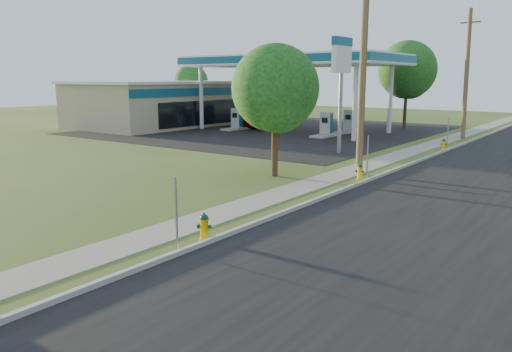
{
  "coord_description": "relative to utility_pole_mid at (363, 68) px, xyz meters",
  "views": [
    {
      "loc": [
        9.35,
        -4.58,
        4.46
      ],
      "look_at": [
        0.0,
        8.0,
        1.4
      ],
      "focal_mm": 35.0,
      "sensor_mm": 36.0,
      "label": 1
    }
  ],
  "objects": [
    {
      "name": "curb",
      "position": [
        1.1,
        -7.0,
        -4.88
      ],
      "size": [
        0.15,
        120.0,
        0.15
      ],
      "primitive_type": "cube",
      "color": "#AAA79B",
      "rests_on": "ground"
    },
    {
      "name": "sign_post_mid",
      "position": [
        0.85,
        -1.0,
        -3.95
      ],
      "size": [
        0.05,
        0.04,
        2.0
      ],
      "primitive_type": "cube",
      "color": "gray",
      "rests_on": "ground"
    },
    {
      "name": "hydrant_mid",
      "position": [
        0.58,
        -1.16,
        -4.59
      ],
      "size": [
        0.39,
        0.34,
        0.75
      ],
      "color": "yellow",
      "rests_on": "ground"
    },
    {
      "name": "convenience_store",
      "position": [
        -26.38,
        15.0,
        -2.82
      ],
      "size": [
        10.4,
        22.4,
        4.25
      ],
      "color": "tan",
      "rests_on": "ground"
    },
    {
      "name": "tree_verge",
      "position": [
        -2.89,
        -2.8,
        -1.07
      ],
      "size": [
        3.98,
        3.98,
        6.04
      ],
      "color": "#372114",
      "rests_on": "ground"
    },
    {
      "name": "fuel_pump_nw",
      "position": [
        -17.9,
        13.0,
        -4.23
      ],
      "size": [
        1.2,
        3.2,
        1.9
      ],
      "color": "#AAA79B",
      "rests_on": "ground"
    },
    {
      "name": "sign_post_far",
      "position": [
        0.85,
        11.2,
        -3.95
      ],
      "size": [
        0.05,
        0.04,
        2.0
      ],
      "primitive_type": "cube",
      "color": "gray",
      "rests_on": "ground"
    },
    {
      "name": "tree_lot",
      "position": [
        -6.33,
        23.17,
        0.1
      ],
      "size": [
        5.18,
        5.18,
        7.85
      ],
      "color": "#372114",
      "rests_on": "ground"
    },
    {
      "name": "road",
      "position": [
        5.1,
        -7.0,
        -4.94
      ],
      "size": [
        8.0,
        120.0,
        0.02
      ],
      "primitive_type": "cube",
      "color": "black",
      "rests_on": "ground"
    },
    {
      "name": "hydrant_near",
      "position": [
        0.78,
        -11.68,
        -4.56
      ],
      "size": [
        0.41,
        0.37,
        0.8
      ],
      "color": "#DBA404",
      "rests_on": "ground"
    },
    {
      "name": "tree_back",
      "position": [
        -33.35,
        23.43,
        -0.96
      ],
      "size": [
        4.1,
        4.1,
        6.21
      ],
      "color": "#372114",
      "rests_on": "ground"
    },
    {
      "name": "utility_pole_far",
      "position": [
        0.0,
        18.0,
        -0.15
      ],
      "size": [
        1.4,
        0.32,
        9.5
      ],
      "color": "brown",
      "rests_on": "ground"
    },
    {
      "name": "forecourt",
      "position": [
        -15.4,
        15.0,
        -4.94
      ],
      "size": [
        26.0,
        28.0,
        0.02
      ],
      "primitive_type": "cube",
      "color": "black",
      "rests_on": "ground"
    },
    {
      "name": "gas_canopy",
      "position": [
        -13.4,
        15.0,
        0.94
      ],
      "size": [
        18.18,
        9.18,
        6.4
      ],
      "color": "silver",
      "rests_on": "ground"
    },
    {
      "name": "fuel_pump_ne",
      "position": [
        -8.9,
        13.0,
        -4.23
      ],
      "size": [
        1.2,
        3.2,
        1.9
      ],
      "color": "#AAA79B",
      "rests_on": "ground"
    },
    {
      "name": "fuel_pump_se",
      "position": [
        -8.9,
        17.0,
        -4.23
      ],
      "size": [
        1.2,
        3.2,
        1.9
      ],
      "color": "#AAA79B",
      "rests_on": "ground"
    },
    {
      "name": "car_red",
      "position": [
        -16.99,
        14.93,
        -4.21
      ],
      "size": [
        5.76,
        3.5,
        1.49
      ],
      "primitive_type": "imported",
      "rotation": [
        0.0,
        0.0,
        1.37
      ],
      "color": "#7E0A04",
      "rests_on": "ground"
    },
    {
      "name": "fuel_pump_sw",
      "position": [
        -17.9,
        17.0,
        -4.23
      ],
      "size": [
        1.2,
        3.2,
        1.9
      ],
      "color": "#AAA79B",
      "rests_on": "ground"
    },
    {
      "name": "sidewalk",
      "position": [
        -0.65,
        -7.0,
        -4.94
      ],
      "size": [
        1.5,
        120.0,
        0.03
      ],
      "primitive_type": "cube",
      "color": "gray",
      "rests_on": "ground"
    },
    {
      "name": "hydrant_far",
      "position": [
        0.72,
        10.99,
        -4.61
      ],
      "size": [
        0.37,
        0.33,
        0.71
      ],
      "color": "#FFDE00",
      "rests_on": "ground"
    },
    {
      "name": "ground_plane",
      "position": [
        0.6,
        -17.0,
        -4.95
      ],
      "size": [
        140.0,
        140.0,
        0.0
      ],
      "primitive_type": "plane",
      "color": "#3B5522",
      "rests_on": "ground"
    },
    {
      "name": "utility_pole_mid",
      "position": [
        0.0,
        0.0,
        0.0
      ],
      "size": [
        1.4,
        0.32,
        9.8
      ],
      "color": "brown",
      "rests_on": "ground"
    },
    {
      "name": "price_pylon",
      "position": [
        -3.9,
        5.5,
        0.48
      ],
      "size": [
        0.34,
        2.04,
        6.85
      ],
      "color": "gray",
      "rests_on": "ground"
    },
    {
      "name": "sign_post_near",
      "position": [
        0.85,
        -12.8,
        -3.95
      ],
      "size": [
        0.05,
        0.04,
        2.0
      ],
      "primitive_type": "cube",
      "color": "gray",
      "rests_on": "ground"
    }
  ]
}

